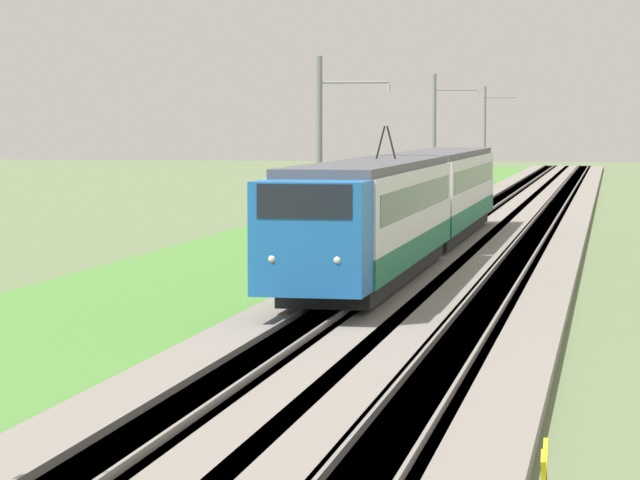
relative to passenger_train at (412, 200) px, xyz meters
The scene contains 9 objects.
ballast_main 6.45m from the passenger_train, ahead, with size 240.00×4.40×0.30m.
ballast_adjacent 7.56m from the passenger_train, 33.12° to the right, with size 240.00×4.40×0.30m.
track_main 6.45m from the passenger_train, ahead, with size 240.00×1.57×0.45m.
track_adjacent 7.55m from the passenger_train, 33.12° to the right, with size 240.00×1.57×0.45m.
grass_verge 9.08m from the passenger_train, 46.47° to the left, with size 240.00×8.79×0.12m.
passenger_train is the anchor object (origin of this frame).
catenary_mast_mid 5.37m from the passenger_train, 150.14° to the left, with size 0.22×2.56×7.51m.
catenary_mast_far 29.62m from the passenger_train, ahead, with size 0.22×2.56×8.01m.
catenary_mast_distant 63.48m from the passenger_train, ahead, with size 0.22×2.56×8.17m.
Camera 1 is at (-11.48, -7.26, 5.18)m, focal length 85.00 mm.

